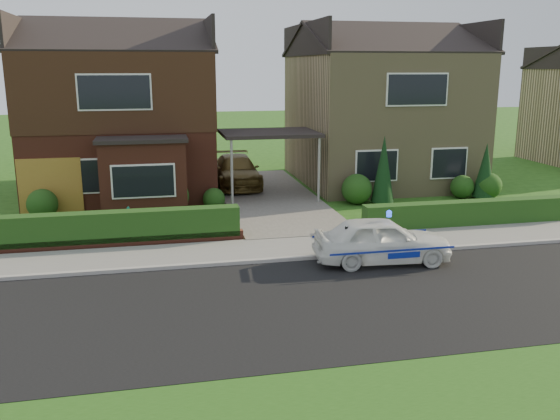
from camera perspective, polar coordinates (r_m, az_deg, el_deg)
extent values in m
plane|color=#214D14|center=(14.10, 7.63, -8.51)|extent=(120.00, 120.00, 0.00)
cube|color=black|center=(14.10, 7.63, -8.51)|extent=(60.00, 6.00, 0.02)
cube|color=#9E9993|center=(16.81, 4.16, -4.52)|extent=(60.00, 0.16, 0.12)
cube|color=slate|center=(17.77, 3.22, -3.52)|extent=(60.00, 2.00, 0.10)
cube|color=#666059|center=(24.27, -1.05, 1.20)|extent=(3.80, 12.00, 0.12)
cube|color=brown|center=(26.41, -14.94, 8.00)|extent=(7.20, 8.00, 5.80)
cube|color=white|center=(22.77, -19.13, 3.05)|extent=(1.80, 0.08, 1.30)
cube|color=white|center=(22.59, -11.13, 3.47)|extent=(1.60, 0.08, 1.30)
cube|color=white|center=(22.30, -15.63, 10.87)|extent=(2.60, 0.08, 1.30)
cube|color=black|center=(26.32, -15.14, 11.14)|extent=(7.26, 8.06, 2.90)
cube|color=brown|center=(21.93, -12.97, 2.95)|extent=(3.00, 1.40, 2.70)
cube|color=black|center=(21.72, -13.17, 6.63)|extent=(3.20, 1.60, 0.14)
cube|color=#99865D|center=(28.32, 9.46, 8.63)|extent=(7.20, 8.00, 5.80)
cube|color=white|center=(24.22, 9.27, 4.23)|extent=(1.80, 0.08, 1.30)
cube|color=white|center=(25.53, 15.94, 4.36)|extent=(1.60, 0.08, 1.30)
cube|color=white|center=(24.54, 13.06, 11.23)|extent=(2.60, 0.08, 1.30)
cube|color=black|center=(23.84, -1.08, 7.41)|extent=(3.80, 3.00, 0.14)
cylinder|color=gray|center=(22.40, -4.65, 3.47)|extent=(0.10, 0.10, 2.70)
cylinder|color=gray|center=(23.07, 3.76, 3.79)|extent=(0.10, 0.10, 2.70)
cube|color=brown|center=(22.94, -21.21, 2.06)|extent=(2.20, 0.10, 2.10)
cube|color=brown|center=(18.34, -15.60, -3.05)|extent=(7.70, 0.25, 0.36)
cube|color=#163611|center=(18.54, -15.54, -3.45)|extent=(7.50, 0.55, 0.90)
cube|color=#163611|center=(21.09, 17.69, -1.54)|extent=(7.50, 0.55, 0.80)
sphere|color=#163611|center=(22.64, -21.90, 0.54)|extent=(1.08, 1.08, 1.08)
sphere|color=#163611|center=(22.07, -10.45, 1.31)|extent=(1.32, 1.32, 1.32)
sphere|color=#163611|center=(22.50, -6.38, 1.07)|extent=(0.84, 0.84, 0.84)
sphere|color=#163611|center=(23.48, 7.39, 2.01)|extent=(1.20, 1.20, 1.20)
sphere|color=#163611|center=(25.47, 17.13, 2.15)|extent=(0.96, 0.96, 0.96)
sphere|color=#163611|center=(25.71, 19.41, 2.22)|extent=(1.08, 1.08, 1.08)
cone|color=black|center=(23.51, 9.91, 3.67)|extent=(0.90, 0.90, 2.60)
cone|color=black|center=(25.50, 19.13, 3.44)|extent=(0.90, 0.90, 2.20)
imported|color=white|center=(16.52, 9.78, -2.92)|extent=(1.82, 3.86, 1.28)
sphere|color=#193FF2|center=(16.40, 10.49, -0.47)|extent=(0.17, 0.17, 0.17)
cube|color=navy|center=(15.86, 10.78, -3.85)|extent=(3.44, 0.02, 0.05)
cube|color=navy|center=(17.21, 8.85, -2.38)|extent=(3.44, 0.01, 0.05)
ellipsoid|color=black|center=(16.00, 6.46, -2.36)|extent=(0.22, 0.17, 0.21)
sphere|color=white|center=(15.95, 6.58, -2.45)|extent=(0.11, 0.11, 0.11)
sphere|color=black|center=(15.95, 6.56, -1.89)|extent=(0.13, 0.13, 0.13)
cone|color=black|center=(15.93, 6.40, -1.67)|extent=(0.04, 0.04, 0.05)
cone|color=black|center=(15.96, 6.71, -1.65)|extent=(0.04, 0.04, 0.05)
imported|color=brown|center=(26.34, -4.21, 3.76)|extent=(1.93, 4.61, 1.33)
imported|color=gray|center=(20.35, -14.40, -0.78)|extent=(0.41, 0.29, 0.74)
imported|color=gray|center=(19.77, -5.83, -0.78)|extent=(0.55, 0.53, 0.77)
imported|color=gray|center=(19.11, -19.66, -2.12)|extent=(0.49, 0.49, 0.72)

